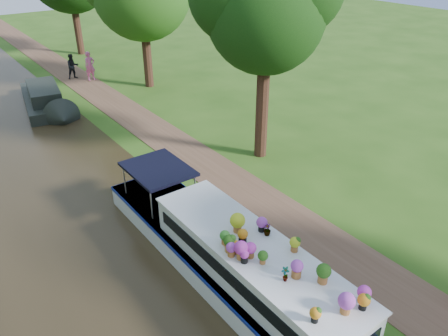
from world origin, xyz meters
TOP-DOWN VIEW (x-y plane):
  - ground at (0.00, 0.00)m, footprint 100.00×100.00m
  - canal_water at (-6.00, 0.00)m, footprint 10.00×100.00m
  - towpath at (1.20, 0.00)m, footprint 2.20×100.00m
  - plant_boat at (-2.25, -3.68)m, footprint 2.29×13.52m
  - tree_near_overhang at (3.79, 3.06)m, footprint 5.52×5.28m
  - second_boat at (-2.28, 14.94)m, footprint 3.04×7.23m
  - pedestrian_pink at (1.90, 18.48)m, footprint 0.73×0.50m
  - pedestrian_dark at (1.07, 19.55)m, footprint 0.83×0.66m
  - verge_plant at (0.05, 3.36)m, footprint 0.41×0.37m

SIDE VIEW (x-z plane):
  - ground at x=0.00m, z-range 0.00..0.00m
  - canal_water at x=-6.00m, z-range 0.00..0.02m
  - towpath at x=1.20m, z-range 0.00..0.03m
  - verge_plant at x=0.05m, z-range 0.00..0.42m
  - second_boat at x=-2.28m, z-range -0.13..1.22m
  - plant_boat at x=-2.25m, z-range -0.28..1.98m
  - pedestrian_dark at x=1.07m, z-range 0.03..1.71m
  - pedestrian_pink at x=1.90m, z-range 0.03..1.96m
  - tree_near_overhang at x=3.79m, z-range 2.11..11.10m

